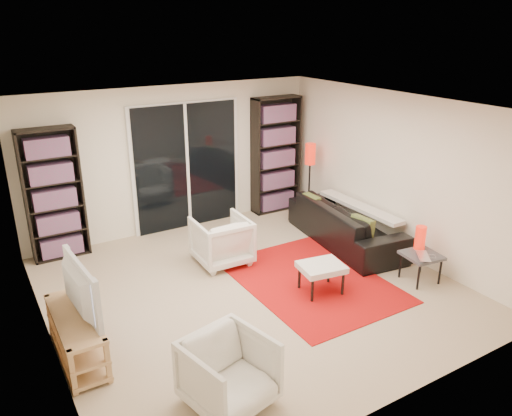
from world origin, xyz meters
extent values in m
plane|color=beige|center=(0.00, 0.00, 0.00)|extent=(5.00, 5.00, 0.00)
cube|color=white|center=(0.00, 2.50, 1.20)|extent=(5.00, 0.02, 2.40)
cube|color=white|center=(0.00, -2.50, 1.20)|extent=(5.00, 0.02, 2.40)
cube|color=white|center=(-2.50, 0.00, 1.20)|extent=(0.02, 5.00, 2.40)
cube|color=white|center=(2.50, 0.00, 1.20)|extent=(0.02, 5.00, 2.40)
cube|color=white|center=(0.00, 0.00, 2.40)|extent=(5.00, 5.00, 0.02)
cube|color=white|center=(0.20, 2.47, 1.05)|extent=(1.92, 0.06, 2.16)
cube|color=black|center=(0.20, 2.44, 1.05)|extent=(1.80, 0.02, 2.10)
cube|color=white|center=(0.20, 2.42, 1.05)|extent=(0.05, 0.02, 2.10)
cube|color=black|center=(-1.95, 2.34, 0.97)|extent=(0.80, 0.30, 1.95)
cube|color=#B2157A|center=(-1.95, 2.32, 0.97)|extent=(0.70, 0.22, 1.85)
cube|color=black|center=(1.90, 2.34, 1.05)|extent=(0.90, 0.30, 2.10)
cube|color=#B2157A|center=(1.90, 2.32, 1.05)|extent=(0.80, 0.22, 2.00)
cube|color=#E5AC77|center=(-2.30, -0.29, 0.48)|extent=(0.39, 1.22, 0.04)
cube|color=#E5AC77|center=(-2.30, -0.29, 0.25)|extent=(0.39, 1.22, 0.03)
cube|color=#E5AC77|center=(-2.30, -0.29, 0.06)|extent=(0.39, 1.22, 0.04)
cube|color=#E5AC77|center=(-2.46, -0.86, 0.25)|extent=(0.05, 0.05, 0.50)
cube|color=#E5AC77|center=(-2.46, 0.28, 0.25)|extent=(0.05, 0.05, 0.50)
cube|color=#E5AC77|center=(-2.13, -0.86, 0.25)|extent=(0.05, 0.05, 0.50)
cube|color=#E5AC77|center=(-2.13, 0.28, 0.25)|extent=(0.05, 0.05, 0.50)
imported|color=black|center=(-2.28, -0.29, 0.79)|extent=(0.21, 1.02, 0.58)
cube|color=#BA0E0D|center=(0.80, -0.25, 0.01)|extent=(1.77, 2.39, 0.01)
imported|color=black|center=(2.03, 0.50, 0.33)|extent=(1.15, 2.34, 0.66)
imported|color=white|center=(0.02, 0.89, 0.35)|extent=(0.77, 0.79, 0.70)
imported|color=white|center=(-1.25, -1.72, 0.34)|extent=(0.86, 0.88, 0.68)
cube|color=white|center=(0.73, -0.54, 0.36)|extent=(0.62, 0.53, 0.08)
cylinder|color=black|center=(0.48, -0.69, 0.16)|extent=(0.04, 0.04, 0.32)
cylinder|color=black|center=(0.54, -0.33, 0.16)|extent=(0.04, 0.04, 0.32)
cylinder|color=black|center=(0.92, -0.76, 0.16)|extent=(0.04, 0.04, 0.32)
cylinder|color=black|center=(0.98, -0.40, 0.16)|extent=(0.04, 0.04, 0.32)
cube|color=#454549|center=(2.08, -1.00, 0.38)|extent=(0.51, 0.51, 0.04)
cylinder|color=black|center=(1.87, -1.15, 0.19)|extent=(0.03, 0.03, 0.38)
cylinder|color=black|center=(1.92, -0.79, 0.19)|extent=(0.03, 0.03, 0.38)
cylinder|color=black|center=(2.24, -1.20, 0.19)|extent=(0.03, 0.03, 0.38)
cylinder|color=black|center=(2.28, -0.84, 0.19)|extent=(0.03, 0.03, 0.38)
imported|color=silver|center=(2.05, -1.11, 0.41)|extent=(0.40, 0.42, 0.03)
cylinder|color=red|center=(2.18, -0.85, 0.56)|extent=(0.15, 0.15, 0.33)
cylinder|color=black|center=(2.20, 1.71, 0.01)|extent=(0.20, 0.20, 0.03)
cylinder|color=black|center=(2.20, 1.71, 0.51)|extent=(0.03, 0.03, 1.02)
cylinder|color=red|center=(2.20, 1.71, 1.17)|extent=(0.18, 0.18, 0.37)
camera|label=1|loc=(-2.96, -5.03, 3.34)|focal=35.00mm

